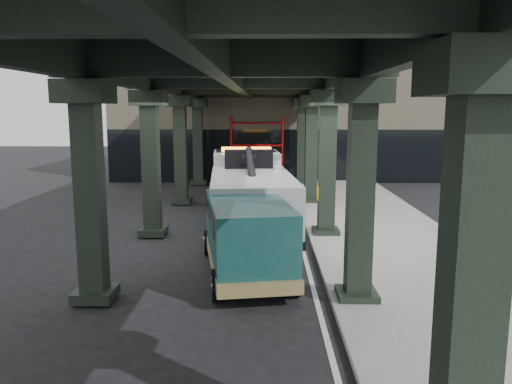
# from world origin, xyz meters

# --- Properties ---
(ground) EXTENTS (90.00, 90.00, 0.00)m
(ground) POSITION_xyz_m (0.00, 0.00, 0.00)
(ground) COLOR black
(ground) RESTS_ON ground
(sidewalk) EXTENTS (5.00, 40.00, 0.15)m
(sidewalk) POSITION_xyz_m (4.50, 2.00, 0.07)
(sidewalk) COLOR gray
(sidewalk) RESTS_ON ground
(lane_stripe) EXTENTS (0.12, 38.00, 0.01)m
(lane_stripe) POSITION_xyz_m (1.70, 2.00, 0.01)
(lane_stripe) COLOR silver
(lane_stripe) RESTS_ON ground
(viaduct) EXTENTS (7.40, 32.00, 6.40)m
(viaduct) POSITION_xyz_m (-0.40, 2.00, 5.46)
(viaduct) COLOR black
(viaduct) RESTS_ON ground
(building) EXTENTS (22.00, 10.00, 8.00)m
(building) POSITION_xyz_m (2.00, 20.00, 4.00)
(building) COLOR #C6B793
(building) RESTS_ON ground
(scaffolding) EXTENTS (3.08, 0.88, 4.00)m
(scaffolding) POSITION_xyz_m (0.00, 14.64, 2.11)
(scaffolding) COLOR #B80E10
(scaffolding) RESTS_ON ground
(tow_truck) EXTENTS (3.37, 9.45, 3.04)m
(tow_truck) POSITION_xyz_m (-0.09, 3.07, 1.48)
(tow_truck) COLOR black
(tow_truck) RESTS_ON ground
(towed_van) EXTENTS (2.78, 5.39, 2.09)m
(towed_van) POSITION_xyz_m (0.02, -2.15, 1.12)
(towed_van) COLOR #124040
(towed_van) RESTS_ON ground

